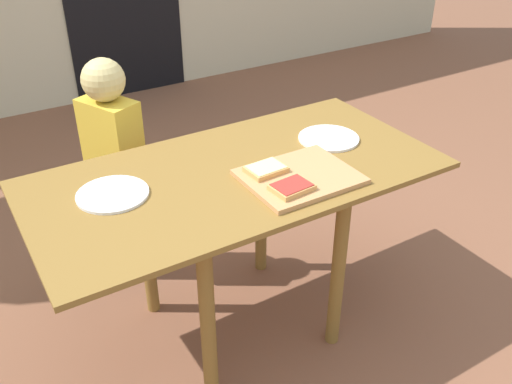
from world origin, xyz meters
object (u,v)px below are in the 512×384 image
Objects in this scene: plate_white_left at (113,194)px; pizza_slice_near_left at (292,187)px; cutting_board at (299,177)px; child_left at (115,159)px; dining_table at (237,197)px; plate_white_right at (329,138)px; pizza_slice_far_left at (266,169)px.

pizza_slice_near_left is at bearing -30.61° from plate_white_left.
cutting_board is 0.87m from child_left.
dining_table is 6.15× the size of plate_white_right.
dining_table is at bearing -175.19° from plate_white_right.
cutting_board is 0.12m from pizza_slice_far_left.
pizza_slice_far_left is at bearing -162.39° from plate_white_right.
dining_table is 0.25m from cutting_board.
pizza_slice_far_left is at bearing 138.32° from cutting_board.
pizza_slice_near_left is at bearing -143.62° from plate_white_right.
pizza_slice_far_left is at bearing 92.79° from pizza_slice_near_left.
plate_white_left is (-0.51, 0.30, -0.02)m from pizza_slice_near_left.
pizza_slice_far_left and pizza_slice_near_left have the same top height.
plate_white_right is at bearing 4.81° from dining_table.
pizza_slice_far_left reaches higher than dining_table.
dining_table is 10.47× the size of pizza_slice_near_left.
child_left reaches higher than plate_white_right.
plate_white_right is (0.44, 0.04, 0.11)m from dining_table.
plate_white_right is (0.28, 0.19, -0.00)m from cutting_board.
dining_table is 3.88× the size of cutting_board.
pizza_slice_near_left reaches higher than plate_white_left.
plate_white_left is (-0.50, 0.15, -0.02)m from pizza_slice_far_left.
plate_white_right reaches higher than dining_table.
pizza_slice_far_left is 0.15m from pizza_slice_near_left.
pizza_slice_near_left is 0.44m from plate_white_right.
plate_white_left is at bearing -108.03° from child_left.
plate_white_left is at bearing 170.28° from dining_table.
pizza_slice_near_left is (0.08, -0.23, 0.13)m from dining_table.
pizza_slice_far_left reaches higher than cutting_board.
plate_white_left is 0.23× the size of child_left.
cutting_board is at bearing -144.99° from plate_white_right.
plate_white_left is 0.87m from plate_white_right.
cutting_board is 0.11m from pizza_slice_near_left.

